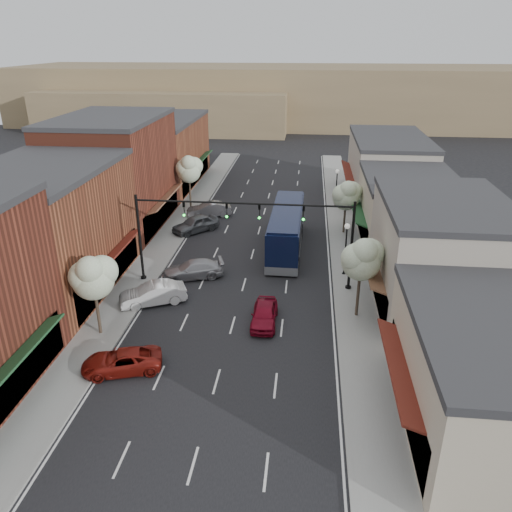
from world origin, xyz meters
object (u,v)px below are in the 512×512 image
(tree_left_far, at_px, (189,169))
(parked_car_d, at_px, (196,224))
(tree_right_far, at_px, (347,194))
(parked_car_e, at_px, (209,209))
(red_hatchback, at_px, (264,314))
(lamp_post_near, at_px, (346,241))
(tree_left_near, at_px, (93,276))
(lamp_post_far, at_px, (337,182))
(parked_car_a, at_px, (122,361))
(coach_bus, at_px, (286,229))
(signal_mast_left, at_px, (169,226))
(signal_mast_right, at_px, (320,232))
(tree_right_near, at_px, (362,258))
(parked_car_b, at_px, (153,294))
(parked_car_c, at_px, (193,269))

(tree_left_far, relative_size, parked_car_d, 1.28)
(tree_right_far, relative_size, parked_car_e, 1.16)
(red_hatchback, relative_size, parked_car_d, 0.86)
(tree_left_far, bearing_deg, parked_car_d, -73.56)
(parked_car_d, bearing_deg, parked_car_e, 129.27)
(lamp_post_near, height_order, red_hatchback, lamp_post_near)
(parked_car_d, height_order, parked_car_e, parked_car_d)
(tree_left_near, height_order, lamp_post_far, tree_left_near)
(parked_car_a, height_order, parked_car_d, parked_car_d)
(tree_left_far, distance_m, lamp_post_far, 16.26)
(lamp_post_far, height_order, coach_bus, lamp_post_far)
(signal_mast_left, bearing_deg, signal_mast_right, 0.00)
(tree_right_far, distance_m, tree_left_near, 25.99)
(tree_right_near, xyz_separation_m, lamp_post_near, (-0.55, 6.56, -1.45))
(parked_car_b, xyz_separation_m, parked_car_c, (1.89, 4.50, -0.07))
(signal_mast_right, height_order, parked_car_c, signal_mast_right)
(tree_right_far, distance_m, lamp_post_near, 9.51)
(lamp_post_far, relative_size, parked_car_e, 0.95)
(parked_car_a, bearing_deg, lamp_post_far, 140.15)
(tree_left_near, bearing_deg, signal_mast_right, 30.14)
(lamp_post_near, distance_m, parked_car_d, 16.52)
(lamp_post_far, bearing_deg, signal_mast_right, -96.22)
(signal_mast_left, height_order, tree_left_far, signal_mast_left)
(tree_right_far, bearing_deg, lamp_post_near, -93.31)
(parked_car_e, bearing_deg, tree_left_near, -23.14)
(parked_car_a, xyz_separation_m, parked_car_e, (-0.22, 27.28, 0.14))
(red_hatchback, xyz_separation_m, parked_car_e, (-7.87, 21.23, 0.06))
(signal_mast_left, relative_size, tree_left_near, 1.44)
(parked_car_c, bearing_deg, parked_car_d, 173.14)
(tree_right_far, height_order, parked_car_b, tree_right_far)
(signal_mast_right, height_order, parked_car_b, signal_mast_right)
(lamp_post_near, xyz_separation_m, parked_car_a, (-13.36, -14.06, -2.37))
(tree_left_far, distance_m, lamp_post_near, 22.33)
(coach_bus, bearing_deg, parked_car_d, 160.21)
(signal_mast_left, relative_size, parked_car_d, 1.71)
(parked_car_c, bearing_deg, parked_car_b, -40.85)
(tree_right_near, height_order, tree_left_far, tree_left_far)
(tree_right_near, distance_m, red_hatchback, 7.43)
(lamp_post_near, height_order, parked_car_c, lamp_post_near)
(red_hatchback, height_order, parked_car_c, parked_car_c)
(coach_bus, bearing_deg, tree_right_far, 39.70)
(red_hatchback, relative_size, parked_car_b, 0.88)
(signal_mast_right, height_order, tree_right_far, signal_mast_right)
(tree_right_far, height_order, parked_car_e, tree_right_far)
(lamp_post_far, distance_m, parked_car_a, 34.36)
(red_hatchback, relative_size, parked_car_e, 0.89)
(signal_mast_left, xyz_separation_m, coach_bus, (8.51, 7.56, -2.68))
(parked_car_c, bearing_deg, lamp_post_far, 129.92)
(tree_right_far, height_order, parked_car_a, tree_right_far)
(tree_right_far, height_order, red_hatchback, tree_right_far)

